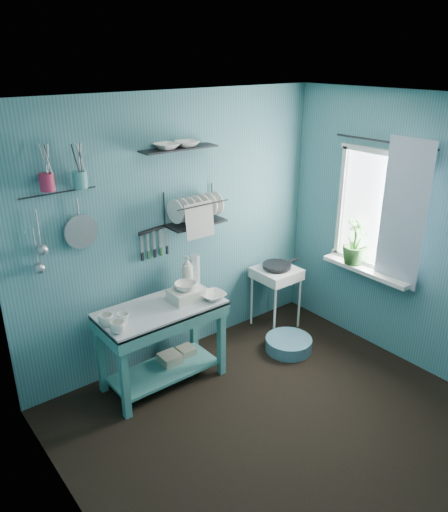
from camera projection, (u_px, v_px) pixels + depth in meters
floor at (285, 428)px, 3.99m from camera, size 3.20×3.20×0.00m
ceiling at (303, 103)px, 3.04m from camera, size 3.20×3.20×0.00m
wall_back at (176, 231)px, 4.61m from camera, size 3.20×0.00×3.20m
wall_left at (76, 370)px, 2.60m from camera, size 0.00×3.00×3.00m
wall_right at (420, 238)px, 4.43m from camera, size 0.00×3.00×3.00m
work_counter at (162, 345)px, 4.41m from camera, size 1.08×0.54×0.76m
mug_left at (118, 327)px, 3.86m from camera, size 0.12×0.12×0.10m
mug_mid at (123, 319)px, 3.99m from camera, size 0.14×0.14×0.09m
mug_right at (106, 320)px, 3.96m from camera, size 0.17×0.17×0.10m
wash_tub at (186, 295)px, 4.37m from camera, size 0.28×0.22×0.10m
tub_bowl at (186, 286)px, 4.34m from camera, size 0.20×0.19×0.06m
soap_bottle at (187, 271)px, 4.59m from camera, size 0.12×0.12×0.30m
water_bottle at (195, 269)px, 4.67m from camera, size 0.09×0.09×0.28m
counter_bowl at (213, 296)px, 4.40m from camera, size 0.22×0.22×0.05m
hotplate_stand at (275, 297)px, 5.37m from camera, size 0.47×0.47×0.68m
frying_pan at (277, 265)px, 5.22m from camera, size 0.30×0.30×0.03m
knife_strip at (153, 230)px, 4.41m from camera, size 0.32×0.07×0.03m
dish_rack at (196, 207)px, 4.50m from camera, size 0.58×0.32×0.32m
upper_shelf at (179, 149)px, 4.24m from camera, size 0.70×0.20×0.01m
shelf_bowl_left at (167, 152)px, 4.18m from camera, size 0.23×0.23×0.05m
shelf_bowl_right at (187, 140)px, 4.26m from camera, size 0.22×0.22×0.05m
utensil_cup_magenta at (47, 182)px, 3.64m from camera, size 0.11×0.11×0.13m
utensil_cup_teal at (80, 180)px, 3.80m from camera, size 0.11×0.11×0.13m
colander at (81, 231)px, 3.96m from camera, size 0.28×0.03×0.28m
ladle_outer at (38, 228)px, 3.75m from camera, size 0.01×0.01×0.30m
ladle_inner at (35, 247)px, 3.78m from camera, size 0.01×0.01×0.30m
hook_rail at (58, 193)px, 3.77m from camera, size 0.60×0.01×0.01m
window_glass at (378, 211)px, 4.69m from camera, size 0.00×1.10×1.10m
windowsill at (366, 270)px, 4.87m from camera, size 0.16×0.95×0.04m
curtain at (403, 215)px, 4.42m from camera, size 0.00×1.35×1.35m
curtain_rod at (384, 142)px, 4.42m from camera, size 0.02×1.05×0.02m
potted_plant at (355, 242)px, 4.90m from camera, size 0.32×0.32×0.45m
storage_tin_large at (170, 365)px, 4.61m from camera, size 0.18×0.18×0.22m
storage_tin_small at (186, 356)px, 4.75m from camera, size 0.15×0.15×0.20m
floor_basin at (289, 344)px, 5.01m from camera, size 0.47×0.47×0.13m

